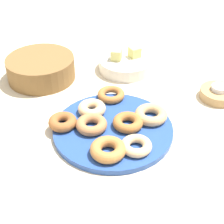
% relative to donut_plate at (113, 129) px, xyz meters
% --- Properties ---
extents(ground_plane, '(2.40, 2.40, 0.00)m').
position_rel_donut_plate_xyz_m(ground_plane, '(0.00, 0.00, -0.01)').
color(ground_plane, beige).
extents(donut_plate, '(0.34, 0.34, 0.02)m').
position_rel_donut_plate_xyz_m(donut_plate, '(0.00, 0.00, 0.00)').
color(donut_plate, '#284C9E').
rests_on(donut_plate, ground_plane).
extents(donut_0, '(0.13, 0.13, 0.03)m').
position_rel_donut_plate_xyz_m(donut_0, '(0.11, 0.03, 0.02)').
color(donut_0, tan).
rests_on(donut_0, donut_plate).
extents(donut_1, '(0.09, 0.09, 0.03)m').
position_rel_donut_plate_xyz_m(donut_1, '(-0.06, 0.07, 0.02)').
color(donut_1, '#EABC84').
rests_on(donut_1, donut_plate).
extents(donut_2, '(0.08, 0.08, 0.03)m').
position_rel_donut_plate_xyz_m(donut_2, '(-0.14, 0.02, 0.02)').
color(donut_2, '#995B2D').
rests_on(donut_2, donut_plate).
extents(donut_3, '(0.08, 0.08, 0.02)m').
position_rel_donut_plate_xyz_m(donut_3, '(0.05, -0.10, 0.02)').
color(donut_3, '#EABC84').
rests_on(donut_3, donut_plate).
extents(donut_4, '(0.13, 0.13, 0.03)m').
position_rel_donut_plate_xyz_m(donut_4, '(-0.02, -0.11, 0.02)').
color(donut_4, '#BC7A3D').
rests_on(donut_4, donut_plate).
extents(donut_5, '(0.12, 0.12, 0.03)m').
position_rel_donut_plate_xyz_m(donut_5, '(0.04, -0.00, 0.02)').
color(donut_5, '#AD6B33').
rests_on(donut_5, donut_plate).
extents(donut_6, '(0.12, 0.12, 0.02)m').
position_rel_donut_plate_xyz_m(donut_6, '(0.01, 0.15, 0.02)').
color(donut_6, '#AD6B33').
rests_on(donut_6, donut_plate).
extents(donut_7, '(0.12, 0.12, 0.03)m').
position_rel_donut_plate_xyz_m(donut_7, '(-0.06, -0.00, 0.02)').
color(donut_7, '#B27547').
rests_on(donut_7, donut_plate).
extents(candle_holder, '(0.12, 0.12, 0.03)m').
position_rel_donut_plate_xyz_m(candle_holder, '(0.35, 0.14, 0.01)').
color(candle_holder, tan).
rests_on(candle_holder, ground_plane).
extents(tealight, '(0.05, 0.05, 0.01)m').
position_rel_donut_plate_xyz_m(tealight, '(0.35, 0.14, 0.03)').
color(tealight, silver).
rests_on(tealight, candle_holder).
extents(basket, '(0.32, 0.32, 0.08)m').
position_rel_donut_plate_xyz_m(basket, '(-0.22, 0.31, 0.03)').
color(basket, brown).
rests_on(basket, ground_plane).
extents(fruit_bowl, '(0.19, 0.19, 0.04)m').
position_rel_donut_plate_xyz_m(fruit_bowl, '(0.08, 0.35, 0.01)').
color(fruit_bowl, silver).
rests_on(fruit_bowl, ground_plane).
extents(melon_chunk_left, '(0.05, 0.05, 0.04)m').
position_rel_donut_plate_xyz_m(melon_chunk_left, '(0.05, 0.35, 0.05)').
color(melon_chunk_left, '#DBD67A').
rests_on(melon_chunk_left, fruit_bowl).
extents(melon_chunk_right, '(0.05, 0.05, 0.04)m').
position_rel_donut_plate_xyz_m(melon_chunk_right, '(0.11, 0.36, 0.05)').
color(melon_chunk_right, '#DBD67A').
rests_on(melon_chunk_right, fruit_bowl).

